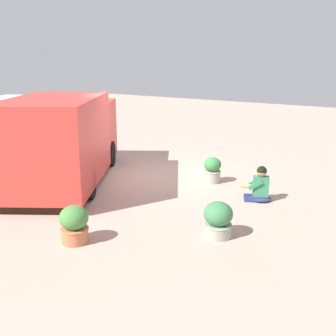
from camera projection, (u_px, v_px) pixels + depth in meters
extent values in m
plane|color=tan|center=(146.00, 175.00, 11.88)|extent=(40.00, 40.00, 0.00)
cube|color=red|center=(56.00, 141.00, 10.28)|extent=(4.28, 3.73, 2.13)
cube|color=red|center=(81.00, 129.00, 12.91)|extent=(2.41, 2.54, 1.78)
cube|color=black|center=(86.00, 116.00, 13.58)|extent=(0.89, 1.43, 0.68)
cube|color=black|center=(14.00, 136.00, 10.27)|extent=(1.77, 1.10, 0.75)
cube|color=black|center=(67.00, 177.00, 11.36)|extent=(5.21, 4.08, 0.21)
cylinder|color=black|center=(110.00, 154.00, 12.86)|extent=(0.77, 0.59, 0.77)
cylinder|color=black|center=(52.00, 153.00, 12.91)|extent=(0.77, 0.59, 0.77)
cylinder|color=black|center=(89.00, 183.00, 9.84)|extent=(0.77, 0.59, 0.77)
cylinder|color=black|center=(12.00, 183.00, 9.89)|extent=(0.77, 0.59, 0.77)
ellipsoid|color=navy|center=(260.00, 198.00, 9.78)|extent=(0.62, 0.66, 0.12)
cube|color=navy|center=(251.00, 197.00, 9.90)|extent=(0.26, 0.37, 0.11)
cube|color=navy|center=(252.00, 199.00, 9.71)|extent=(0.26, 0.37, 0.11)
cube|color=#337F57|center=(261.00, 186.00, 9.71)|extent=(0.36, 0.42, 0.48)
sphere|color=#A57B51|center=(262.00, 172.00, 9.61)|extent=(0.23, 0.23, 0.23)
sphere|color=black|center=(262.00, 171.00, 9.61)|extent=(0.23, 0.23, 0.23)
cube|color=#337F57|center=(255.00, 182.00, 9.81)|extent=(0.23, 0.35, 0.26)
cube|color=#337F57|center=(255.00, 185.00, 9.60)|extent=(0.23, 0.35, 0.26)
cylinder|color=#DAB159|center=(248.00, 186.00, 9.74)|extent=(0.18, 0.34, 0.10)
cube|color=#EC623A|center=(248.00, 185.00, 9.74)|extent=(0.12, 0.28, 0.02)
cylinder|color=#9B9C8A|center=(218.00, 230.00, 7.82)|extent=(0.52, 0.52, 0.25)
torus|color=#9D9E8E|center=(218.00, 225.00, 7.79)|extent=(0.55, 0.55, 0.04)
ellipsoid|color=#3C7A4B|center=(218.00, 214.00, 7.74)|extent=(0.55, 0.55, 0.47)
sphere|color=#E61B56|center=(224.00, 205.00, 7.85)|extent=(0.06, 0.06, 0.06)
sphere|color=red|center=(221.00, 216.00, 7.50)|extent=(0.06, 0.06, 0.06)
sphere|color=#F02150|center=(210.00, 206.00, 7.79)|extent=(0.09, 0.09, 0.09)
sphere|color=#EC2752|center=(228.00, 212.00, 7.58)|extent=(0.07, 0.07, 0.07)
cylinder|color=#A19F93|center=(212.00, 177.00, 11.19)|extent=(0.44, 0.44, 0.32)
torus|color=#9BA193|center=(212.00, 171.00, 11.15)|extent=(0.46, 0.46, 0.04)
ellipsoid|color=#398541|center=(213.00, 165.00, 11.10)|extent=(0.47, 0.47, 0.40)
sphere|color=purple|center=(207.00, 162.00, 11.24)|extent=(0.09, 0.09, 0.09)
sphere|color=purple|center=(211.00, 159.00, 11.22)|extent=(0.08, 0.08, 0.08)
sphere|color=purple|center=(219.00, 162.00, 11.15)|extent=(0.08, 0.08, 0.08)
sphere|color=purple|center=(210.00, 160.00, 11.22)|extent=(0.06, 0.06, 0.06)
sphere|color=purple|center=(207.00, 161.00, 11.17)|extent=(0.06, 0.06, 0.06)
sphere|color=purple|center=(219.00, 163.00, 11.01)|extent=(0.06, 0.06, 0.06)
cylinder|color=#BE6C48|center=(75.00, 235.00, 7.58)|extent=(0.50, 0.50, 0.28)
torus|color=#BA7247|center=(74.00, 229.00, 7.55)|extent=(0.52, 0.52, 0.04)
ellipsoid|color=#47833D|center=(74.00, 218.00, 7.49)|extent=(0.53, 0.53, 0.45)
sphere|color=#E8D24F|center=(77.00, 219.00, 7.29)|extent=(0.07, 0.07, 0.07)
sphere|color=yellow|center=(68.00, 214.00, 7.30)|extent=(0.06, 0.06, 0.06)
sphere|color=yellow|center=(85.00, 213.00, 7.59)|extent=(0.08, 0.08, 0.08)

